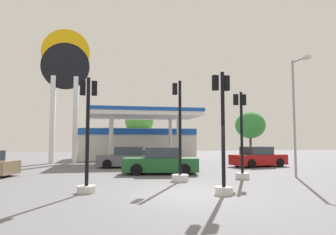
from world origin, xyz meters
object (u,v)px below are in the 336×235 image
(tree_1, at_px, (139,122))
(corner_streetlamp, at_px, (296,105))
(car_3, at_px, (127,158))
(car_2, at_px, (258,158))
(traffic_signal_2, at_px, (223,143))
(traffic_signal_0, at_px, (87,147))
(tree_2, at_px, (250,125))
(car_0, at_px, (161,162))
(traffic_signal_3, at_px, (242,146))
(station_pole_sign, at_px, (65,77))
(traffic_signal_1, at_px, (180,155))

(tree_1, xyz_separation_m, corner_streetlamp, (6.09, -21.61, -0.34))
(car_3, bearing_deg, tree_1, 80.28)
(corner_streetlamp, bearing_deg, car_2, 79.14)
(car_3, height_order, tree_1, tree_1)
(traffic_signal_2, bearing_deg, traffic_signal_0, 163.93)
(tree_2, bearing_deg, car_0, -129.43)
(traffic_signal_3, distance_m, corner_streetlamp, 3.83)
(car_0, relative_size, traffic_signal_2, 1.02)
(station_pole_sign, xyz_separation_m, car_3, (5.17, -5.44, -6.90))
(traffic_signal_0, bearing_deg, traffic_signal_2, -16.07)
(car_0, height_order, traffic_signal_3, traffic_signal_3)
(car_2, height_order, traffic_signal_2, traffic_signal_2)
(car_0, xyz_separation_m, tree_1, (0.70, 18.28, 3.49))
(tree_1, relative_size, tree_2, 1.01)
(car_0, distance_m, car_3, 4.90)
(traffic_signal_0, relative_size, traffic_signal_3, 0.98)
(traffic_signal_1, bearing_deg, car_3, 103.70)
(car_3, relative_size, traffic_signal_0, 1.01)
(traffic_signal_3, bearing_deg, car_2, 56.05)
(station_pole_sign, distance_m, traffic_signal_3, 17.87)
(car_2, bearing_deg, car_3, 172.95)
(car_0, distance_m, car_2, 8.78)
(traffic_signal_3, bearing_deg, traffic_signal_0, -161.16)
(traffic_signal_2, relative_size, traffic_signal_3, 1.01)
(car_2, xyz_separation_m, tree_2, (6.98, 14.90, 3.24))
(car_0, bearing_deg, tree_2, 50.57)
(traffic_signal_1, bearing_deg, traffic_signal_3, 3.67)
(traffic_signal_1, distance_m, tree_1, 21.85)
(car_0, distance_m, traffic_signal_2, 7.32)
(traffic_signal_0, relative_size, tree_1, 0.77)
(car_3, distance_m, traffic_signal_1, 8.24)
(traffic_signal_2, distance_m, tree_2, 29.17)
(car_3, bearing_deg, car_0, -70.44)
(traffic_signal_3, relative_size, corner_streetlamp, 0.71)
(car_3, height_order, tree_2, tree_2)
(car_2, xyz_separation_m, corner_streetlamp, (-1.29, -6.75, 3.18))
(traffic_signal_1, distance_m, corner_streetlamp, 6.98)
(traffic_signal_3, bearing_deg, tree_2, 62.02)
(station_pole_sign, height_order, tree_1, station_pole_sign)
(traffic_signal_3, height_order, tree_1, tree_1)
(car_3, xyz_separation_m, traffic_signal_3, (5.30, -7.77, 0.99))
(traffic_signal_2, xyz_separation_m, traffic_signal_3, (2.64, 4.01, -0.20))
(tree_1, bearing_deg, car_3, -99.72)
(traffic_signal_0, bearing_deg, car_2, 37.35)
(car_3, relative_size, traffic_signal_3, 0.99)
(tree_1, distance_m, tree_2, 14.37)
(traffic_signal_2, bearing_deg, traffic_signal_1, 100.68)
(car_3, relative_size, traffic_signal_1, 0.90)
(traffic_signal_1, height_order, traffic_signal_2, traffic_signal_1)
(tree_1, bearing_deg, tree_2, 0.15)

